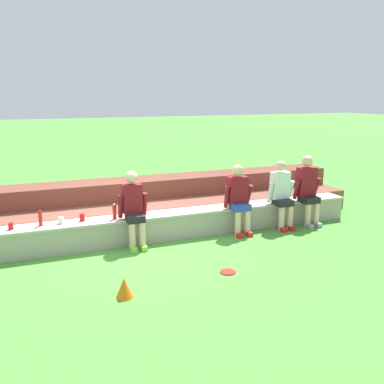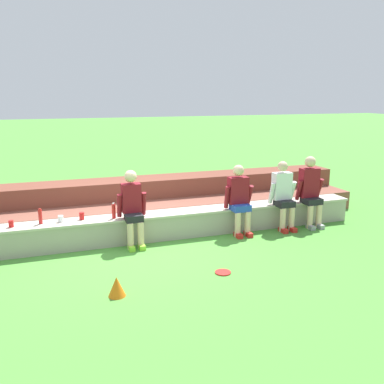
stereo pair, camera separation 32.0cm
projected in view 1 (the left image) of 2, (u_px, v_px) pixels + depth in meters
ground_plane at (140, 245)px, 7.41m from camera, size 80.00×80.00×0.00m
stone_seating_wall at (136, 228)px, 7.56m from camera, size 8.80×0.48×0.47m
brick_bleachers at (119, 205)px, 8.83m from camera, size 10.17×1.53×0.80m
person_left_of_center at (134, 207)px, 7.23m from camera, size 0.51×0.54×1.32m
person_center at (239, 197)px, 7.92m from camera, size 0.55×0.49×1.31m
person_right_of_center at (282, 193)px, 8.25m from camera, size 0.54×0.51×1.32m
person_far_right at (308, 188)px, 8.47m from camera, size 0.55×0.51×1.39m
water_bottle_center_gap at (40, 218)px, 6.93m from camera, size 0.06×0.06×0.26m
water_bottle_mid_left at (114, 212)px, 7.29m from camera, size 0.07×0.07×0.28m
plastic_cup_right_end at (11, 226)px, 6.75m from camera, size 0.08×0.08×0.11m
plastic_cup_middle at (61, 220)px, 7.06m from camera, size 0.09×0.09×0.11m
plastic_cup_left_end at (82, 217)px, 7.20m from camera, size 0.08×0.08×0.13m
frisbee at (228, 272)px, 6.29m from camera, size 0.24×0.24×0.02m
sports_cone at (124, 288)px, 5.49m from camera, size 0.23×0.23×0.27m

